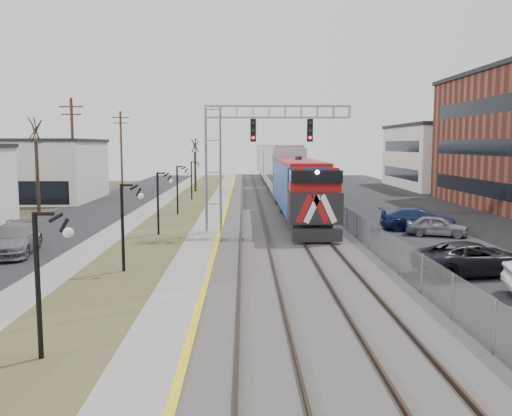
{
  "coord_description": "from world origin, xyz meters",
  "views": [
    {
      "loc": [
        1.43,
        -6.01,
        5.73
      ],
      "look_at": [
        2.02,
        20.64,
        2.6
      ],
      "focal_mm": 38.0,
      "sensor_mm": 36.0,
      "label": 1
    }
  ],
  "objects": [
    {
      "name": "street_west",
      "position": [
        -11.5,
        35.0,
        0.02
      ],
      "size": [
        7.0,
        120.0,
        0.04
      ],
      "primitive_type": "cube",
      "color": "black",
      "rests_on": "ground"
    },
    {
      "name": "sidewalk",
      "position": [
        -7.0,
        35.0,
        0.04
      ],
      "size": [
        2.0,
        120.0,
        0.08
      ],
      "primitive_type": "cube",
      "color": "gray",
      "rests_on": "ground"
    },
    {
      "name": "grass_median",
      "position": [
        -4.0,
        35.0,
        0.03
      ],
      "size": [
        4.0,
        120.0,
        0.06
      ],
      "primitive_type": "cube",
      "color": "#4B4C28",
      "rests_on": "ground"
    },
    {
      "name": "platform",
      "position": [
        -1.0,
        35.0,
        0.12
      ],
      "size": [
        2.0,
        120.0,
        0.24
      ],
      "primitive_type": "cube",
      "color": "gray",
      "rests_on": "ground"
    },
    {
      "name": "ballast_bed",
      "position": [
        4.0,
        35.0,
        0.1
      ],
      "size": [
        8.0,
        120.0,
        0.2
      ],
      "primitive_type": "cube",
      "color": "#595651",
      "rests_on": "ground"
    },
    {
      "name": "parking_lot",
      "position": [
        16.0,
        35.0,
        0.02
      ],
      "size": [
        16.0,
        120.0,
        0.04
      ],
      "primitive_type": "cube",
      "color": "black",
      "rests_on": "ground"
    },
    {
      "name": "platform_edge",
      "position": [
        -0.12,
        35.0,
        0.24
      ],
      "size": [
        0.24,
        120.0,
        0.01
      ],
      "primitive_type": "cube",
      "color": "gold",
      "rests_on": "platform"
    },
    {
      "name": "track_near",
      "position": [
        2.0,
        35.0,
        0.28
      ],
      "size": [
        1.58,
        120.0,
        0.15
      ],
      "color": "#2D2119",
      "rests_on": "ballast_bed"
    },
    {
      "name": "track_far",
      "position": [
        5.5,
        35.0,
        0.28
      ],
      "size": [
        1.58,
        120.0,
        0.15
      ],
      "color": "#2D2119",
      "rests_on": "ballast_bed"
    },
    {
      "name": "train",
      "position": [
        5.5,
        68.13,
        2.92
      ],
      "size": [
        3.0,
        85.85,
        5.33
      ],
      "color": "#123796",
      "rests_on": "ground"
    },
    {
      "name": "signal_gantry",
      "position": [
        1.22,
        27.99,
        5.59
      ],
      "size": [
        9.0,
        1.07,
        8.15
      ],
      "color": "gray",
      "rests_on": "ground"
    },
    {
      "name": "lampposts",
      "position": [
        -4.0,
        18.29,
        2.0
      ],
      "size": [
        0.14,
        62.14,
        4.0
      ],
      "color": "black",
      "rests_on": "ground"
    },
    {
      "name": "fence",
      "position": [
        8.2,
        35.0,
        0.8
      ],
      "size": [
        0.04,
        120.0,
        1.6
      ],
      "primitive_type": "cube",
      "color": "gray",
      "rests_on": "ground"
    },
    {
      "name": "bare_trees",
      "position": [
        -12.66,
        38.91,
        2.7
      ],
      "size": [
        12.3,
        42.3,
        5.95
      ],
      "color": "#382D23",
      "rests_on": "ground"
    },
    {
      "name": "car_lot_c",
      "position": [
        11.5,
        17.05,
        0.73
      ],
      "size": [
        5.55,
        3.23,
        1.45
      ],
      "primitive_type": "imported",
      "rotation": [
        0.0,
        0.0,
        1.74
      ],
      "color": "black",
      "rests_on": "ground"
    },
    {
      "name": "car_lot_d",
      "position": [
        13.06,
        29.59,
        0.73
      ],
      "size": [
        5.28,
        2.76,
        1.46
      ],
      "primitive_type": "imported",
      "rotation": [
        0.0,
        0.0,
        1.43
      ],
      "color": "navy",
      "rests_on": "ground"
    },
    {
      "name": "car_lot_e",
      "position": [
        13.5,
        27.18,
        0.64
      ],
      "size": [
        4.05,
        2.78,
        1.28
      ],
      "primitive_type": "imported",
      "rotation": [
        0.0,
        0.0,
        1.2
      ],
      "color": "slate",
      "rests_on": "ground"
    },
    {
      "name": "car_street_b",
      "position": [
        -10.61,
        22.11,
        0.77
      ],
      "size": [
        3.03,
        5.59,
        1.54
      ],
      "primitive_type": "imported",
      "rotation": [
        0.0,
        0.0,
        0.17
      ],
      "color": "slate",
      "rests_on": "ground"
    }
  ]
}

